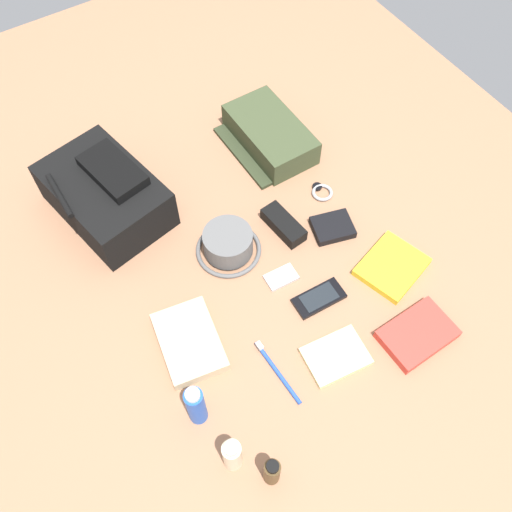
{
  "coord_description": "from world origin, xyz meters",
  "views": [
    {
      "loc": [
        -0.66,
        0.42,
        1.31
      ],
      "look_at": [
        0.0,
        0.0,
        0.04
      ],
      "focal_mm": 39.4,
      "sensor_mm": 36.0,
      "label": 1
    }
  ],
  "objects_px": {
    "wallet": "(333,227)",
    "toiletry_pouch": "(269,135)",
    "deodorant_spray": "(196,405)",
    "travel_guidebook": "(392,267)",
    "notepad": "(336,356)",
    "backpack": "(106,194)",
    "paperback_novel": "(417,334)",
    "bucket_hat": "(228,244)",
    "cell_phone": "(319,298)",
    "lotion_bottle": "(232,455)",
    "cologne_bottle": "(272,472)",
    "folded_towel": "(189,342)",
    "toothbrush": "(275,369)",
    "sunglasses_case": "(283,225)",
    "media_player": "(281,277)",
    "wristwatch": "(322,192)"
  },
  "relations": [
    {
      "from": "cologne_bottle",
      "to": "notepad",
      "type": "height_order",
      "value": "cologne_bottle"
    },
    {
      "from": "folded_towel",
      "to": "deodorant_spray",
      "type": "bearing_deg",
      "value": 157.8
    },
    {
      "from": "bucket_hat",
      "to": "toothbrush",
      "type": "height_order",
      "value": "bucket_hat"
    },
    {
      "from": "lotion_bottle",
      "to": "deodorant_spray",
      "type": "distance_m",
      "value": 0.13
    },
    {
      "from": "toiletry_pouch",
      "to": "lotion_bottle",
      "type": "distance_m",
      "value": 0.95
    },
    {
      "from": "travel_guidebook",
      "to": "sunglasses_case",
      "type": "distance_m",
      "value": 0.32
    },
    {
      "from": "deodorant_spray",
      "to": "travel_guidebook",
      "type": "xyz_separation_m",
      "value": [
        0.07,
        -0.63,
        -0.07
      ]
    },
    {
      "from": "toiletry_pouch",
      "to": "paperback_novel",
      "type": "bearing_deg",
      "value": 177.06
    },
    {
      "from": "deodorant_spray",
      "to": "toothbrush",
      "type": "bearing_deg",
      "value": -90.45
    },
    {
      "from": "paperback_novel",
      "to": "toothbrush",
      "type": "xyz_separation_m",
      "value": [
        0.12,
        0.35,
        -0.01
      ]
    },
    {
      "from": "wallet",
      "to": "toiletry_pouch",
      "type": "bearing_deg",
      "value": 12.17
    },
    {
      "from": "paperback_novel",
      "to": "travel_guidebook",
      "type": "xyz_separation_m",
      "value": [
        0.19,
        -0.07,
        -0.0
      ]
    },
    {
      "from": "media_player",
      "to": "travel_guidebook",
      "type": "bearing_deg",
      "value": -116.67
    },
    {
      "from": "deodorant_spray",
      "to": "notepad",
      "type": "bearing_deg",
      "value": -98.82
    },
    {
      "from": "bucket_hat",
      "to": "notepad",
      "type": "height_order",
      "value": "bucket_hat"
    },
    {
      "from": "wallet",
      "to": "folded_towel",
      "type": "height_order",
      "value": "folded_towel"
    },
    {
      "from": "wristwatch",
      "to": "sunglasses_case",
      "type": "bearing_deg",
      "value": 105.36
    },
    {
      "from": "toiletry_pouch",
      "to": "folded_towel",
      "type": "relative_size",
      "value": 1.49
    },
    {
      "from": "cologne_bottle",
      "to": "folded_towel",
      "type": "xyz_separation_m",
      "value": [
        0.37,
        0.0,
        -0.04
      ]
    },
    {
      "from": "cologne_bottle",
      "to": "travel_guidebook",
      "type": "bearing_deg",
      "value": -64.21
    },
    {
      "from": "travel_guidebook",
      "to": "notepad",
      "type": "bearing_deg",
      "value": 113.96
    },
    {
      "from": "backpack",
      "to": "sunglasses_case",
      "type": "height_order",
      "value": "backpack"
    },
    {
      "from": "deodorant_spray",
      "to": "wallet",
      "type": "bearing_deg",
      "value": -65.91
    },
    {
      "from": "bucket_hat",
      "to": "wallet",
      "type": "bearing_deg",
      "value": -108.65
    },
    {
      "from": "toiletry_pouch",
      "to": "deodorant_spray",
      "type": "distance_m",
      "value": 0.86
    },
    {
      "from": "folded_towel",
      "to": "notepad",
      "type": "bearing_deg",
      "value": -127.53
    },
    {
      "from": "bucket_hat",
      "to": "lotion_bottle",
      "type": "relative_size",
      "value": 1.35
    },
    {
      "from": "toothbrush",
      "to": "sunglasses_case",
      "type": "distance_m",
      "value": 0.42
    },
    {
      "from": "deodorant_spray",
      "to": "travel_guidebook",
      "type": "distance_m",
      "value": 0.64
    },
    {
      "from": "toiletry_pouch",
      "to": "sunglasses_case",
      "type": "height_order",
      "value": "toiletry_pouch"
    },
    {
      "from": "sunglasses_case",
      "to": "lotion_bottle",
      "type": "bearing_deg",
      "value": 130.41
    },
    {
      "from": "folded_towel",
      "to": "sunglasses_case",
      "type": "height_order",
      "value": "sunglasses_case"
    },
    {
      "from": "toiletry_pouch",
      "to": "toothbrush",
      "type": "xyz_separation_m",
      "value": [
        -0.62,
        0.39,
        -0.03
      ]
    },
    {
      "from": "cell_phone",
      "to": "travel_guidebook",
      "type": "bearing_deg",
      "value": -97.53
    },
    {
      "from": "media_player",
      "to": "wallet",
      "type": "height_order",
      "value": "wallet"
    },
    {
      "from": "lotion_bottle",
      "to": "travel_guidebook",
      "type": "xyz_separation_m",
      "value": [
        0.2,
        -0.62,
        -0.05
      ]
    },
    {
      "from": "bucket_hat",
      "to": "paperback_novel",
      "type": "xyz_separation_m",
      "value": [
        -0.47,
        -0.27,
        -0.02
      ]
    },
    {
      "from": "toiletry_pouch",
      "to": "wristwatch",
      "type": "height_order",
      "value": "toiletry_pouch"
    },
    {
      "from": "paperback_novel",
      "to": "sunglasses_case",
      "type": "height_order",
      "value": "sunglasses_case"
    },
    {
      "from": "lotion_bottle",
      "to": "folded_towel",
      "type": "relative_size",
      "value": 0.67
    },
    {
      "from": "backpack",
      "to": "media_player",
      "type": "distance_m",
      "value": 0.54
    },
    {
      "from": "backpack",
      "to": "toothbrush",
      "type": "xyz_separation_m",
      "value": [
        -0.66,
        -0.14,
        -0.06
      ]
    },
    {
      "from": "cell_phone",
      "to": "notepad",
      "type": "distance_m",
      "value": 0.16
    },
    {
      "from": "toiletry_pouch",
      "to": "sunglasses_case",
      "type": "relative_size",
      "value": 2.13
    },
    {
      "from": "lotion_bottle",
      "to": "paperback_novel",
      "type": "relative_size",
      "value": 0.73
    },
    {
      "from": "toiletry_pouch",
      "to": "lotion_bottle",
      "type": "bearing_deg",
      "value": 142.24
    },
    {
      "from": "backpack",
      "to": "wallet",
      "type": "xyz_separation_m",
      "value": [
        -0.4,
        -0.5,
        -0.06
      ]
    },
    {
      "from": "backpack",
      "to": "toiletry_pouch",
      "type": "height_order",
      "value": "backpack"
    },
    {
      "from": "paperback_novel",
      "to": "cell_phone",
      "type": "xyz_separation_m",
      "value": [
        0.22,
        0.15,
        -0.01
      ]
    },
    {
      "from": "deodorant_spray",
      "to": "sunglasses_case",
      "type": "height_order",
      "value": "deodorant_spray"
    }
  ]
}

